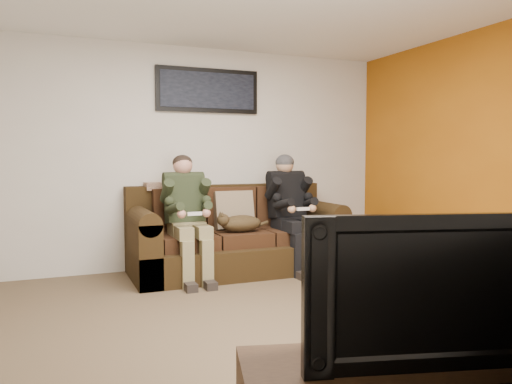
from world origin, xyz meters
name	(u,v)px	position (x,y,z in m)	size (l,w,h in m)	color
floor	(264,323)	(0.00, 0.00, 0.00)	(5.00, 5.00, 0.00)	brown
wall_back	(189,158)	(0.00, 2.25, 1.30)	(5.00, 5.00, 0.00)	beige
wall_right	(503,158)	(2.50, 0.00, 1.30)	(4.50, 4.50, 0.00)	beige
accent_wall_right	(502,158)	(2.49, 0.00, 1.30)	(4.50, 4.50, 0.00)	#A15710
sofa	(235,238)	(0.43, 1.84, 0.37)	(2.39, 1.03, 0.98)	black
throw_pillow	(234,210)	(0.43, 1.88, 0.70)	(0.46, 0.13, 0.43)	#847057
throw_blanket	(167,186)	(-0.30, 2.14, 0.98)	(0.49, 0.24, 0.09)	tan
person_left	(187,209)	(-0.19, 1.63, 0.76)	(0.51, 0.87, 1.33)	#8B7F57
person_right	(291,204)	(1.04, 1.63, 0.76)	(0.51, 0.86, 1.34)	black
cat	(240,223)	(0.40, 1.60, 0.58)	(0.66, 0.26, 0.24)	#4E3A1E
framed_poster	(208,90)	(0.23, 2.22, 2.10)	(1.25, 0.05, 0.52)	black
television	(425,286)	(-0.12, -1.95, 0.78)	(1.07, 0.14, 0.62)	black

